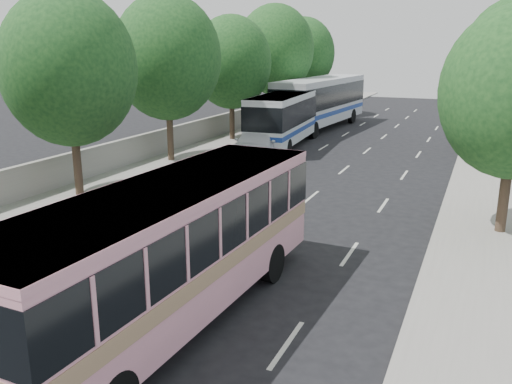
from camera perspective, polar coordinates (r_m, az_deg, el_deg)
The scene contains 15 objects.
ground at distance 16.01m, azimuth -8.68°, elevation -9.16°, with size 120.00×120.00×0.00m, color black.
sidewalk_left at distance 36.80m, azimuth -3.72°, elevation 5.03°, with size 4.00×90.00×0.15m, color #9E998E.
sidewalk_right at distance 32.98m, azimuth 23.74°, elevation 2.55°, with size 4.00×90.00×0.12m, color #9E998E.
low_wall at distance 37.50m, azimuth -6.21°, elevation 6.44°, with size 0.30×90.00×1.50m, color #9E998E.
tree_left_b at distance 24.47m, azimuth -19.10°, elevation 12.67°, with size 5.70×5.70×8.88m.
tree_left_c at distance 31.00m, azimuth -9.31°, elevation 14.21°, with size 6.00×6.00×9.35m.
tree_left_d at distance 37.98m, azimuth -2.54°, elevation 13.80°, with size 5.52×5.52×8.60m.
tree_left_e at distance 45.29m, azimuth 2.08°, elevation 15.04°, with size 6.30×6.30×9.82m.
tree_left_f at distance 52.90m, azimuth 5.08°, elevation 14.55°, with size 5.88×5.88×9.16m.
pink_bus at distance 12.92m, azimuth -8.99°, elevation -4.99°, with size 3.21×10.88×3.44m.
pink_taxi at distance 19.31m, azimuth -3.10°, elevation -2.17°, with size 1.89×4.69×1.60m, color #D4127D.
white_pickup at distance 32.26m, azimuth 0.19°, elevation 5.07°, with size 2.46×6.04×1.75m, color white.
tour_coach_front at distance 37.03m, azimuth 3.45°, elevation 8.27°, with size 3.35×11.81×3.49m.
tour_coach_rear at distance 44.26m, azimuth 6.86°, elevation 9.74°, with size 3.96×13.64×4.03m.
taxi_roof_sign at distance 19.07m, azimuth -3.14°, elevation 0.38°, with size 0.55×0.18×0.18m, color silver.
Camera 1 is at (7.84, -12.33, 6.56)m, focal length 38.00 mm.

